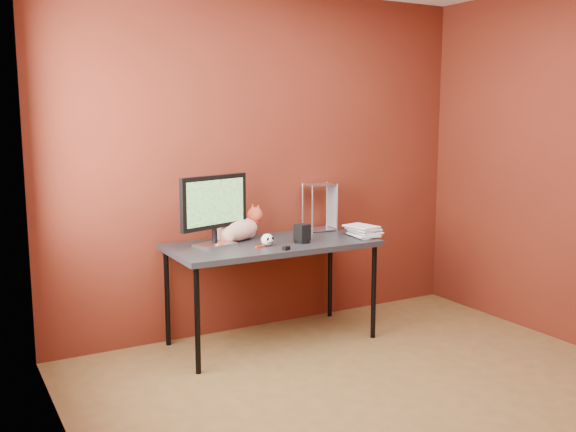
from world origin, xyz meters
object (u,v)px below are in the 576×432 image
desk (272,249)px  speaker (302,234)px  book_stack (355,174)px  monitor (214,207)px  cat (238,229)px  skull_mug (267,240)px

desk → speaker: 0.25m
book_stack → monitor: bearing=169.4°
monitor → desk: bearing=-27.9°
desk → speaker: bearing=-32.8°
desk → cat: bearing=137.8°
speaker → monitor: bearing=145.7°
desk → book_stack: book_stack is taller
monitor → speaker: size_ratio=4.17×
skull_mug → book_stack: 0.84m
cat → book_stack: (0.82, -0.30, 0.39)m
desk → cat: 0.29m
cat → book_stack: size_ratio=0.50×
speaker → cat: bearing=125.3°
desk → book_stack: bearing=-11.4°
skull_mug → desk: bearing=43.9°
cat → speaker: size_ratio=3.61×
cat → desk: bearing=-61.0°
cat → skull_mug: 0.30m
cat → skull_mug: (0.10, -0.28, -0.04)m
skull_mug → monitor: bearing=147.1°
speaker → book_stack: size_ratio=0.14×
monitor → book_stack: book_stack is taller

